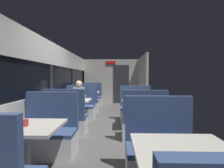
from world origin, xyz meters
name	(u,v)px	position (x,y,z in m)	size (l,w,h in m)	color
ground_plane	(105,129)	(0.00, 0.00, -0.01)	(3.30, 9.20, 0.02)	#514F4C
carriage_window_panel_left	(50,87)	(-1.45, 0.00, 1.11)	(0.09, 8.48, 2.30)	beige
carriage_end_bulkhead	(112,82)	(0.06, 4.19, 1.14)	(2.90, 0.11, 2.30)	beige
carriage_aisle_panel_right	(142,82)	(1.45, 3.00, 1.15)	(0.08, 2.40, 2.30)	beige
dining_table_near_window	(26,133)	(-0.89, -2.09, 0.64)	(0.90, 0.70, 0.74)	#9E9EA3
bench_near_window_facing_entry	(49,136)	(-0.89, -1.39, 0.33)	(0.95, 0.50, 1.10)	silver
dining_table_mid_window	(74,103)	(-0.89, 0.27, 0.64)	(0.90, 0.70, 0.74)	#9E9EA3
bench_mid_window_facing_end	(66,121)	(-0.89, -0.43, 0.33)	(0.95, 0.50, 1.10)	silver
bench_mid_window_facing_entry	(80,109)	(-0.89, 0.97, 0.33)	(0.95, 0.50, 1.10)	silver
dining_table_far_window	(89,94)	(-0.89, 2.64, 0.64)	(0.90, 0.70, 0.74)	#9E9EA3
bench_far_window_facing_end	(86,104)	(-0.89, 1.94, 0.33)	(0.95, 0.50, 1.10)	silver
bench_far_window_facing_entry	(91,99)	(-0.89, 3.34, 0.33)	(0.95, 0.50, 1.10)	silver
dining_table_front_aisle	(184,159)	(0.89, -2.69, 0.64)	(0.90, 0.70, 0.74)	#9E9EA3
bench_front_aisle_facing_entry	(161,154)	(0.89, -1.99, 0.33)	(0.95, 0.50, 1.10)	silver
dining_table_rear_aisle	(139,105)	(0.89, 0.07, 0.64)	(0.90, 0.70, 0.74)	#9E9EA3
bench_rear_aisle_facing_end	(144,124)	(0.89, -0.63, 0.33)	(0.95, 0.50, 1.10)	silver
bench_rear_aisle_facing_entry	(136,111)	(0.89, 0.77, 0.33)	(0.95, 0.50, 1.10)	silver
seated_passenger	(79,103)	(-0.89, 0.90, 0.54)	(0.47, 0.55, 1.26)	#26262D
coffee_cup_primary	(26,123)	(-0.87, -2.12, 0.79)	(0.07, 0.07, 0.09)	#B23333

